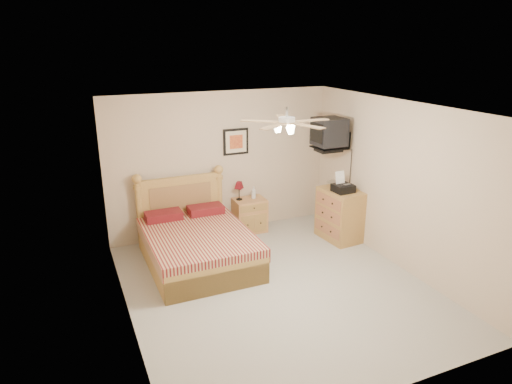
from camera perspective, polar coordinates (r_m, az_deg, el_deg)
floor at (r=6.55m, az=2.59°, el=-11.80°), size 4.50×4.50×0.00m
ceiling at (r=5.71m, az=2.96°, el=10.40°), size 4.00×4.50×0.04m
wall_back at (r=8.00m, az=-4.36°, el=3.57°), size 4.00×0.04×2.50m
wall_front at (r=4.30m, az=16.34°, el=-10.82°), size 4.00×0.04×2.50m
wall_left at (r=5.49m, az=-16.38°, el=-4.25°), size 0.04×4.50×2.50m
wall_right at (r=7.09m, az=17.43°, el=0.80°), size 0.04×4.50×2.50m
bed at (r=6.95m, az=-7.34°, el=-4.22°), size 1.50×1.97×1.27m
nightstand at (r=8.23m, az=-0.80°, el=-2.90°), size 0.57×0.43×0.61m
table_lamp at (r=8.05m, az=-2.13°, el=0.17°), size 0.18×0.18×0.34m
lotion_bottle at (r=8.12m, az=-0.30°, el=-0.07°), size 0.09×0.09×0.22m
framed_picture at (r=7.99m, az=-2.54°, el=6.31°), size 0.46×0.04×0.46m
dresser at (r=7.99m, az=10.47°, el=-2.79°), size 0.59×0.80×0.89m
fax_machine at (r=7.70m, az=10.87°, el=1.19°), size 0.33×0.35×0.33m
magazine_lower at (r=8.03m, az=9.34°, el=0.86°), size 0.26×0.32×0.03m
magazine_upper at (r=8.04m, az=9.57°, el=1.04°), size 0.29×0.32×0.02m
wall_tv at (r=7.84m, az=10.07°, el=7.23°), size 0.56×0.46×0.58m
ceiling_fan at (r=5.56m, az=3.86°, el=8.70°), size 1.14×1.14×0.28m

